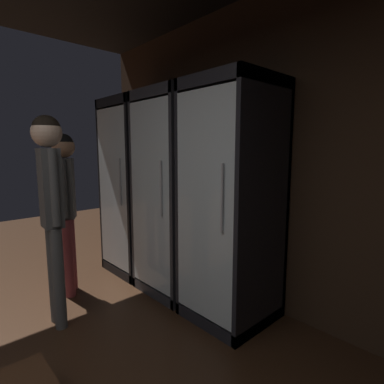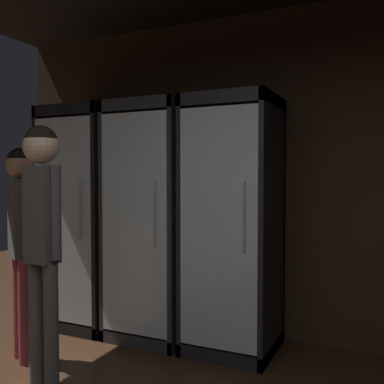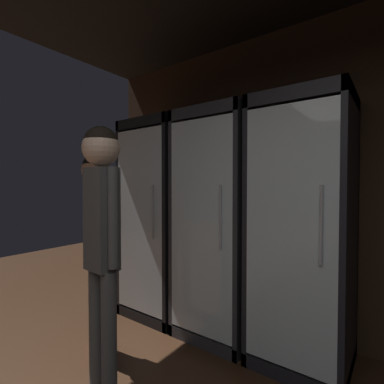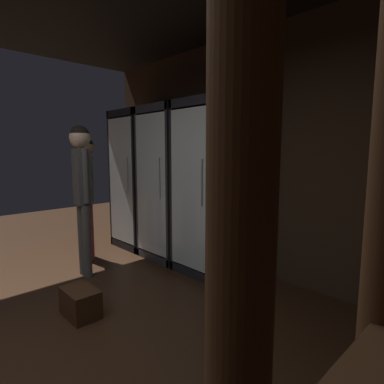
% 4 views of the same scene
% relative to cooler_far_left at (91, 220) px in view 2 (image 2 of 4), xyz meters
% --- Properties ---
extents(wall_back, '(6.00, 0.06, 2.80)m').
position_rel_cooler_far_left_xyz_m(wall_back, '(2.06, 0.34, 0.42)').
color(wall_back, '#382619').
rests_on(wall_back, ground).
extents(cooler_far_left, '(0.69, 0.70, 2.03)m').
position_rel_cooler_far_left_xyz_m(cooler_far_left, '(0.00, 0.00, 0.00)').
color(cooler_far_left, black).
rests_on(cooler_far_left, ground).
extents(cooler_left, '(0.69, 0.70, 2.03)m').
position_rel_cooler_far_left_xyz_m(cooler_left, '(0.72, 0.00, 0.00)').
color(cooler_left, '#2B2B30').
rests_on(cooler_left, ground).
extents(cooler_center, '(0.69, 0.70, 2.03)m').
position_rel_cooler_far_left_xyz_m(cooler_center, '(1.45, 0.00, 0.01)').
color(cooler_center, black).
rests_on(cooler_center, ground).
extents(shopper_near, '(0.27, 0.23, 1.61)m').
position_rel_cooler_far_left_xyz_m(shopper_near, '(0.07, -0.92, 0.03)').
color(shopper_near, brown).
rests_on(shopper_near, ground).
extents(shopper_far, '(0.31, 0.23, 1.73)m').
position_rel_cooler_far_left_xyz_m(shopper_far, '(0.56, -1.22, 0.15)').
color(shopper_far, '#4C4C4C').
rests_on(shopper_far, ground).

